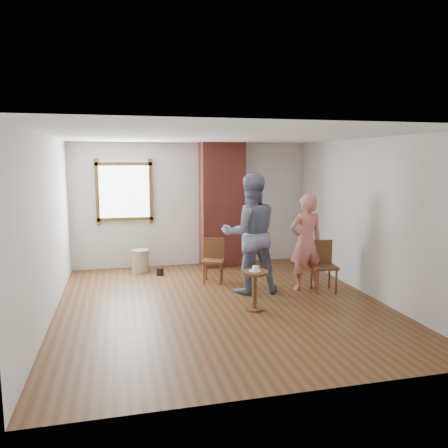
{
  "coord_description": "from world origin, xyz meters",
  "views": [
    {
      "loc": [
        -1.5,
        -6.43,
        2.25
      ],
      "look_at": [
        0.24,
        0.8,
        1.15
      ],
      "focal_mm": 35.0,
      "sensor_mm": 36.0,
      "label": 1
    }
  ],
  "objects_px": {
    "man": "(250,234)",
    "person_pink": "(306,242)",
    "side_table": "(255,284)",
    "dining_chair_left": "(214,258)",
    "dining_chair_right": "(323,263)",
    "stoneware_crock": "(140,261)"
  },
  "relations": [
    {
      "from": "dining_chair_left",
      "to": "person_pink",
      "type": "bearing_deg",
      "value": -12.25
    },
    {
      "from": "dining_chair_right",
      "to": "man",
      "type": "relative_size",
      "value": 0.43
    },
    {
      "from": "dining_chair_right",
      "to": "man",
      "type": "bearing_deg",
      "value": 177.0
    },
    {
      "from": "side_table",
      "to": "person_pink",
      "type": "distance_m",
      "value": 1.49
    },
    {
      "from": "stoneware_crock",
      "to": "person_pink",
      "type": "relative_size",
      "value": 0.27
    },
    {
      "from": "side_table",
      "to": "dining_chair_right",
      "type": "bearing_deg",
      "value": 25.52
    },
    {
      "from": "side_table",
      "to": "man",
      "type": "relative_size",
      "value": 0.3
    },
    {
      "from": "stoneware_crock",
      "to": "person_pink",
      "type": "height_order",
      "value": "person_pink"
    },
    {
      "from": "man",
      "to": "person_pink",
      "type": "height_order",
      "value": "man"
    },
    {
      "from": "stoneware_crock",
      "to": "dining_chair_right",
      "type": "height_order",
      "value": "dining_chair_right"
    },
    {
      "from": "person_pink",
      "to": "stoneware_crock",
      "type": "bearing_deg",
      "value": -39.01
    },
    {
      "from": "dining_chair_left",
      "to": "person_pink",
      "type": "height_order",
      "value": "person_pink"
    },
    {
      "from": "side_table",
      "to": "man",
      "type": "distance_m",
      "value": 1.1
    },
    {
      "from": "stoneware_crock",
      "to": "dining_chair_left",
      "type": "xyz_separation_m",
      "value": [
        1.29,
        -1.06,
        0.23
      ]
    },
    {
      "from": "dining_chair_left",
      "to": "side_table",
      "type": "relative_size",
      "value": 1.34
    },
    {
      "from": "dining_chair_left",
      "to": "dining_chair_right",
      "type": "distance_m",
      "value": 1.98
    },
    {
      "from": "side_table",
      "to": "man",
      "type": "xyz_separation_m",
      "value": [
        0.2,
        0.9,
        0.61
      ]
    },
    {
      "from": "dining_chair_left",
      "to": "side_table",
      "type": "height_order",
      "value": "dining_chair_left"
    },
    {
      "from": "dining_chair_right",
      "to": "side_table",
      "type": "relative_size",
      "value": 1.44
    },
    {
      "from": "stoneware_crock",
      "to": "dining_chair_left",
      "type": "height_order",
      "value": "dining_chair_left"
    },
    {
      "from": "person_pink",
      "to": "side_table",
      "type": "bearing_deg",
      "value": 30.64
    },
    {
      "from": "side_table",
      "to": "man",
      "type": "bearing_deg",
      "value": 77.62
    }
  ]
}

